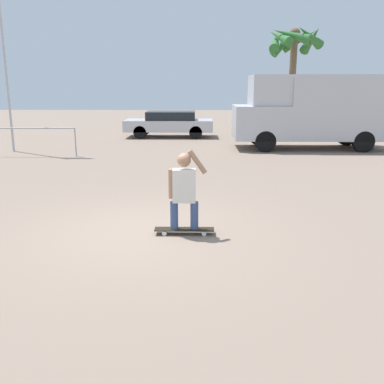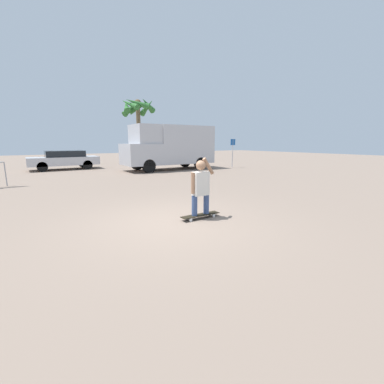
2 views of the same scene
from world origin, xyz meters
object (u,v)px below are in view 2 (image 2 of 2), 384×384
(parked_car_silver, at_px, (64,159))
(palm_tree_near_van, at_px, (137,110))
(street_sign, at_px, (233,149))
(camper_van, at_px, (170,146))
(skateboard, at_px, (200,215))
(person_skateboarder, at_px, (201,185))

(parked_car_silver, xyz_separation_m, palm_tree_near_van, (6.78, 3.16, 4.09))
(street_sign, bearing_deg, camper_van, 162.66)
(skateboard, xyz_separation_m, parked_car_silver, (-1.26, 14.90, 0.63))
(skateboard, relative_size, palm_tree_near_van, 0.18)
(parked_car_silver, height_order, palm_tree_near_van, palm_tree_near_van)
(person_skateboarder, bearing_deg, skateboard, -0.00)
(person_skateboarder, bearing_deg, camper_van, 65.17)
(camper_van, height_order, street_sign, camper_van)
(street_sign, bearing_deg, palm_tree_near_van, 114.84)
(person_skateboarder, height_order, palm_tree_near_van, palm_tree_near_van)
(parked_car_silver, relative_size, palm_tree_near_van, 0.76)
(person_skateboarder, xyz_separation_m, street_sign, (9.51, 9.45, 0.51))
(parked_car_silver, distance_m, palm_tree_near_van, 8.52)
(street_sign, bearing_deg, skateboard, -135.17)
(camper_van, relative_size, palm_tree_near_van, 1.07)
(parked_car_silver, bearing_deg, camper_van, -32.84)
(camper_van, xyz_separation_m, street_sign, (4.49, -1.40, -0.27))
(skateboard, bearing_deg, camper_van, 65.17)
(skateboard, bearing_deg, person_skateboarder, 180.00)
(palm_tree_near_van, bearing_deg, skateboard, -106.99)
(person_skateboarder, relative_size, camper_van, 0.23)
(skateboard, relative_size, street_sign, 0.50)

